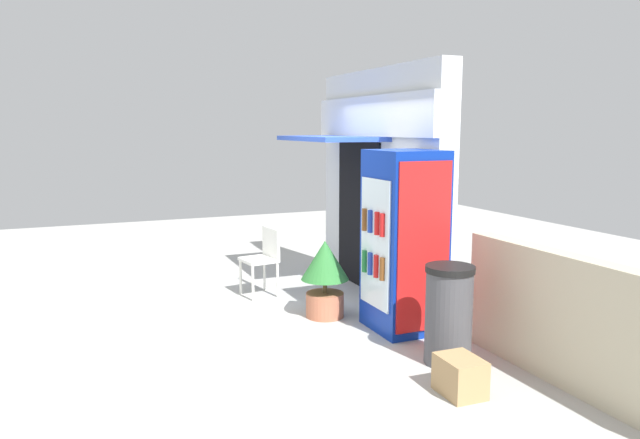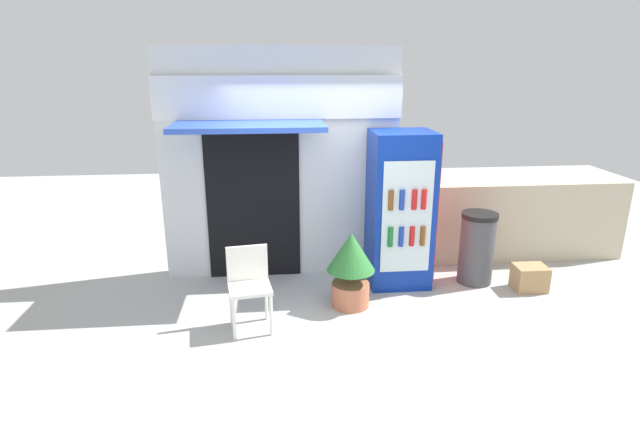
# 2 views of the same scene
# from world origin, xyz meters

# --- Properties ---
(ground) EXTENTS (16.00, 16.00, 0.00)m
(ground) POSITION_xyz_m (0.00, 0.00, 0.00)
(ground) COLOR #B2B2AD
(storefront_building) EXTENTS (3.03, 1.15, 2.93)m
(storefront_building) POSITION_xyz_m (-0.58, 1.49, 1.51)
(storefront_building) COLOR silver
(storefront_building) RESTS_ON ground
(drink_cooler) EXTENTS (0.77, 0.74, 1.95)m
(drink_cooler) POSITION_xyz_m (0.92, 1.01, 0.97)
(drink_cooler) COLOR #0C2D9E
(drink_cooler) RESTS_ON ground
(plastic_chair) EXTENTS (0.49, 0.47, 0.88)m
(plastic_chair) POSITION_xyz_m (-0.95, 0.02, 0.53)
(plastic_chair) COLOR white
(plastic_chair) RESTS_ON ground
(potted_plant_near_shop) EXTENTS (0.56, 0.56, 0.90)m
(potted_plant_near_shop) POSITION_xyz_m (0.20, 0.39, 0.52)
(potted_plant_near_shop) COLOR #BC6B4C
(potted_plant_near_shop) RESTS_ON ground
(trash_bin) EXTENTS (0.45, 0.45, 0.93)m
(trash_bin) POSITION_xyz_m (1.91, 0.90, 0.47)
(trash_bin) COLOR #47474C
(trash_bin) RESTS_ON ground
(stone_boundary_wall) EXTENTS (2.82, 0.20, 1.13)m
(stone_boundary_wall) POSITION_xyz_m (2.92, 1.55, 0.57)
(stone_boundary_wall) COLOR beige
(stone_boundary_wall) RESTS_ON ground
(cardboard_box) EXTENTS (0.40, 0.32, 0.32)m
(cardboard_box) POSITION_xyz_m (2.51, 0.61, 0.16)
(cardboard_box) COLOR tan
(cardboard_box) RESTS_ON ground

